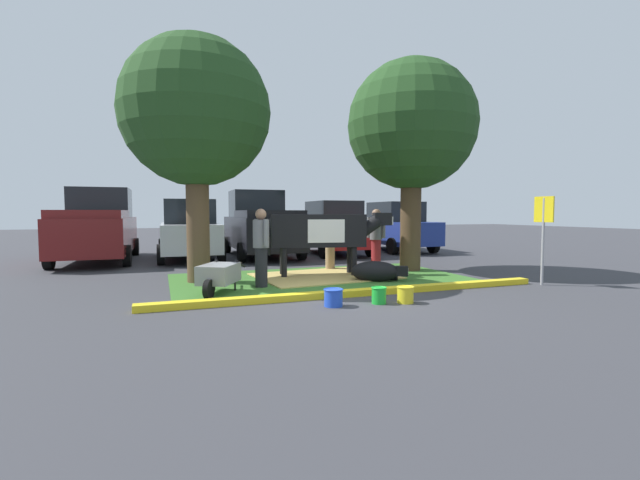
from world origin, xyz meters
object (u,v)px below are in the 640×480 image
(bucket_yellow, at_px, (405,294))
(calf_lying, at_px, (376,272))
(parking_sign, at_px, (544,223))
(sedan_blue, at_px, (395,227))
(shade_tree_left, at_px, (196,114))
(person_visitor_near, at_px, (376,238))
(shade_tree_right, at_px, (412,127))
(person_visitor_far, at_px, (330,241))
(pickup_truck_black, at_px, (261,226))
(sedan_silver, at_px, (189,230))
(bucket_green, at_px, (379,295))
(sedan_red, at_px, (333,228))
(wheelbarrow, at_px, (218,274))
(bucket_blue, at_px, (333,297))
(person_handler, at_px, (261,245))
(pickup_truck_maroon, at_px, (98,227))
(cow_holstein, at_px, (322,231))

(bucket_yellow, bearing_deg, calf_lying, 74.72)
(parking_sign, height_order, sedan_blue, sedan_blue)
(shade_tree_left, height_order, sedan_blue, shade_tree_left)
(person_visitor_near, height_order, bucket_yellow, person_visitor_near)
(shade_tree_right, height_order, person_visitor_far, shade_tree_right)
(shade_tree_right, relative_size, pickup_truck_black, 1.04)
(sedan_silver, bearing_deg, bucket_green, -73.01)
(pickup_truck_black, distance_m, sedan_red, 2.78)
(wheelbarrow, relative_size, bucket_blue, 4.53)
(sedan_blue, bearing_deg, parking_sign, -98.85)
(calf_lying, relative_size, wheelbarrow, 0.85)
(person_handler, height_order, person_visitor_near, person_visitor_near)
(pickup_truck_maroon, xyz_separation_m, sedan_red, (8.12, -0.40, -0.13))
(person_handler, xyz_separation_m, wheelbarrow, (-0.94, -0.40, -0.51))
(calf_lying, relative_size, bucket_green, 4.45)
(bucket_blue, distance_m, sedan_blue, 11.09)
(person_visitor_near, bearing_deg, person_visitor_far, 149.61)
(person_visitor_near, relative_size, wheelbarrow, 1.10)
(parking_sign, height_order, bucket_green, parking_sign)
(person_handler, distance_m, pickup_truck_black, 6.80)
(pickup_truck_black, xyz_separation_m, sedan_blue, (5.71, 0.15, -0.13))
(cow_holstein, height_order, bucket_blue, cow_holstein)
(shade_tree_left, distance_m, bucket_blue, 5.32)
(parking_sign, xyz_separation_m, pickup_truck_black, (-4.37, 8.45, -0.25))
(person_visitor_near, distance_m, sedan_blue, 6.45)
(shade_tree_right, distance_m, parking_sign, 4.20)
(person_visitor_near, distance_m, sedan_silver, 6.64)
(person_visitor_near, xyz_separation_m, pickup_truck_black, (-2.03, 5.15, 0.21))
(bucket_green, xyz_separation_m, pickup_truck_black, (-0.10, 8.92, 0.96))
(bucket_green, bearing_deg, sedan_blue, 58.27)
(shade_tree_right, relative_size, parking_sign, 2.92)
(cow_holstein, height_order, sedan_red, sedan_red)
(person_visitor_near, xyz_separation_m, sedan_red, (0.74, 4.89, 0.08))
(sedan_blue, bearing_deg, bucket_green, -121.73)
(shade_tree_left, relative_size, calf_lying, 4.22)
(shade_tree_left, xyz_separation_m, pickup_truck_black, (2.65, 5.45, -2.67))
(shade_tree_right, height_order, bucket_green, shade_tree_right)
(shade_tree_left, bearing_deg, person_visitor_near, 3.68)
(person_visitor_near, xyz_separation_m, pickup_truck_maroon, (-7.38, 5.29, 0.21))
(cow_holstein, height_order, person_handler, person_handler)
(shade_tree_left, bearing_deg, shade_tree_right, 0.50)
(person_visitor_far, height_order, bucket_green, person_visitor_far)
(bucket_green, distance_m, pickup_truck_black, 8.97)
(shade_tree_left, xyz_separation_m, person_handler, (1.18, -1.19, -2.88))
(person_visitor_near, relative_size, bucket_yellow, 5.46)
(parking_sign, height_order, bucket_yellow, parking_sign)
(pickup_truck_maroon, distance_m, sedan_blue, 11.06)
(bucket_green, xyz_separation_m, sedan_blue, (5.61, 9.07, 0.83))
(bucket_green, distance_m, sedan_red, 9.10)
(person_handler, bearing_deg, calf_lying, -3.43)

